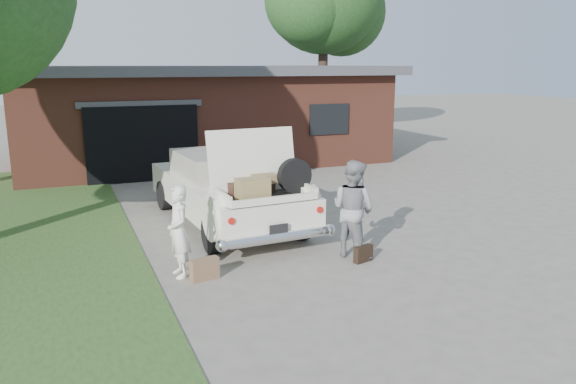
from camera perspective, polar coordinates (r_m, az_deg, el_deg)
name	(u,v)px	position (r m, az deg, el deg)	size (l,w,h in m)	color
ground	(301,260)	(9.90, 1.33, -6.94)	(90.00, 90.00, 0.00)	gray
house	(198,112)	(20.62, -9.12, 8.01)	(12.80, 7.80, 3.30)	brown
tree_right	(325,0)	(26.62, 3.82, 18.93)	(6.20, 5.39, 9.16)	#38281E
sedan	(227,188)	(12.00, -6.25, 0.39)	(2.39, 5.41, 2.19)	silver
woman_left	(179,232)	(9.13, -11.04, -3.96)	(0.54, 0.36, 1.49)	white
woman_right	(353,209)	(9.93, 6.64, -1.70)	(0.85, 0.66, 1.74)	gray
suitcase_left	(205,269)	(9.08, -8.46, -7.76)	(0.46, 0.15, 0.36)	brown
suitcase_right	(363,254)	(9.87, 7.65, -6.23)	(0.38, 0.12, 0.29)	black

